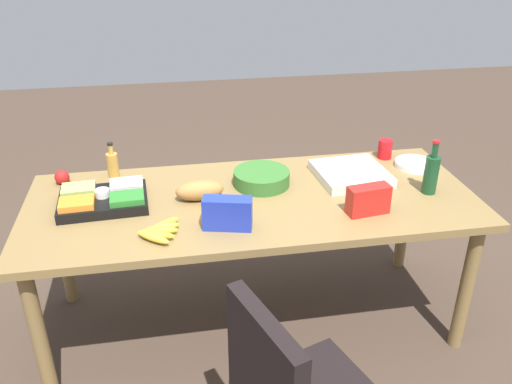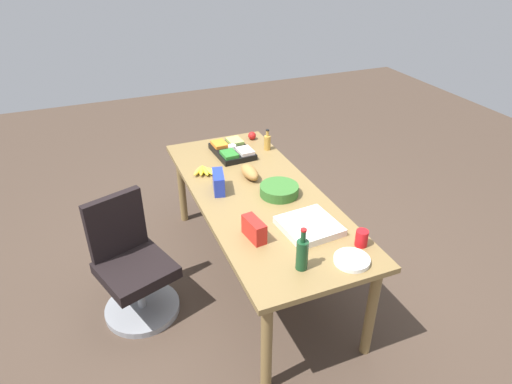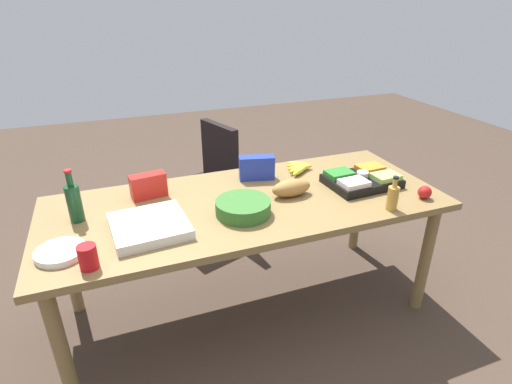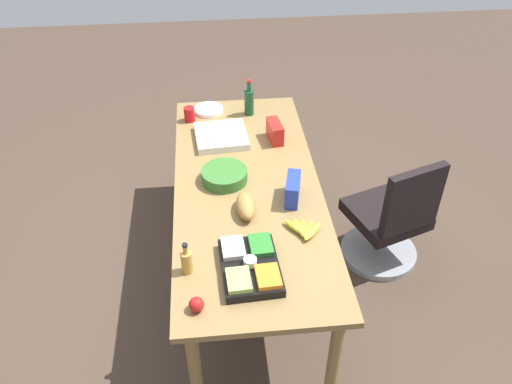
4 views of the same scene
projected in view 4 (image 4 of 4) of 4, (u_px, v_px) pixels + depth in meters
ground_plane at (249, 270)px, 3.84m from camera, size 10.00×10.00×0.00m
conference_table at (248, 195)px, 3.40m from camera, size 2.25×0.93×0.79m
office_chair at (389, 224)px, 3.71m from camera, size 0.61×0.61×0.92m
pizza_box at (221, 136)px, 3.76m from camera, size 0.39×0.39×0.05m
veggie_tray at (250, 266)px, 2.75m from camera, size 0.44×0.32×0.09m
wine_bottle at (249, 101)px, 3.98m from camera, size 0.09×0.09×0.28m
banana_bunch at (304, 229)px, 2.99m from camera, size 0.20×0.23×0.04m
paper_plate_stack at (209, 110)px, 4.07m from camera, size 0.27×0.27×0.03m
salad_bowl at (224, 175)px, 3.37m from camera, size 0.32×0.32×0.08m
chip_bag_red at (275, 131)px, 3.72m from camera, size 0.21×0.11×0.14m
red_solo_cup at (189, 114)px, 3.94m from camera, size 0.09×0.09×0.11m
dressing_bottle at (187, 261)px, 2.73m from camera, size 0.07×0.07×0.20m
apple_red at (196, 305)px, 2.55m from camera, size 0.10×0.10×0.08m
bread_loaf at (246, 206)px, 3.11m from camera, size 0.25×0.12×0.10m
chip_bag_blue at (293, 189)px, 3.20m from camera, size 0.23×0.13×0.15m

